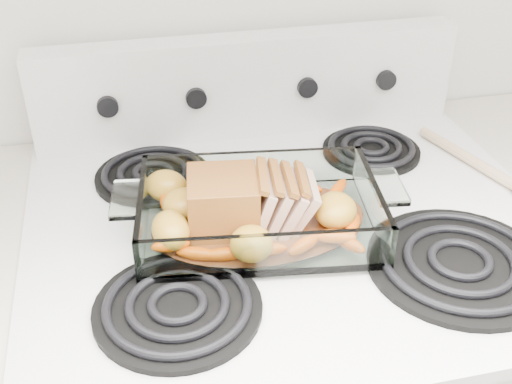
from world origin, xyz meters
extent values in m
cube|color=silver|center=(0.00, 1.66, 0.93)|extent=(0.78, 0.67, 0.02)
cube|color=silver|center=(0.00, 1.95, 1.03)|extent=(0.76, 0.06, 0.18)
cylinder|color=black|center=(-0.19, 1.50, 0.94)|extent=(0.21, 0.21, 0.01)
cylinder|color=black|center=(0.19, 1.50, 0.94)|extent=(0.25, 0.25, 0.01)
cylinder|color=black|center=(-0.19, 1.81, 0.94)|extent=(0.19, 0.19, 0.01)
cylinder|color=black|center=(0.19, 1.81, 0.94)|extent=(0.17, 0.17, 0.01)
cylinder|color=black|center=(-0.25, 1.92, 1.03)|extent=(0.04, 0.02, 0.04)
cylinder|color=black|center=(-0.10, 1.92, 1.03)|extent=(0.04, 0.02, 0.04)
cylinder|color=black|center=(0.10, 1.92, 1.03)|extent=(0.04, 0.02, 0.04)
cylinder|color=black|center=(0.25, 1.92, 1.03)|extent=(0.04, 0.02, 0.04)
cube|color=silver|center=(-0.05, 1.63, 0.95)|extent=(0.33, 0.22, 0.01)
cube|color=silver|center=(-0.05, 1.53, 0.98)|extent=(0.33, 0.01, 0.06)
cube|color=silver|center=(-0.05, 1.74, 0.98)|extent=(0.33, 0.01, 0.06)
cube|color=silver|center=(-0.22, 1.63, 0.98)|extent=(0.01, 0.22, 0.06)
cube|color=silver|center=(0.11, 1.63, 0.98)|extent=(0.01, 0.22, 0.06)
cylinder|color=#5C2B12|center=(-0.05, 1.63, 0.95)|extent=(0.19, 0.19, 0.00)
cube|color=brown|center=(-0.11, 1.63, 0.99)|extent=(0.10, 0.10, 0.08)
cube|color=beige|center=(-0.05, 1.63, 0.99)|extent=(0.04, 0.09, 0.07)
cube|color=beige|center=(-0.03, 1.63, 0.99)|extent=(0.04, 0.09, 0.07)
cube|color=beige|center=(-0.01, 1.63, 0.99)|extent=(0.04, 0.09, 0.07)
cube|color=beige|center=(0.01, 1.63, 0.98)|extent=(0.04, 0.09, 0.06)
ellipsoid|color=#DD4D00|center=(-0.19, 1.56, 0.96)|extent=(0.06, 0.02, 0.02)
ellipsoid|color=#DD4D00|center=(0.06, 1.56, 0.96)|extent=(0.06, 0.02, 0.02)
ellipsoid|color=#DD4D00|center=(0.09, 1.65, 0.96)|extent=(0.06, 0.02, 0.02)
ellipsoid|color=#DD4D00|center=(-0.20, 1.67, 0.96)|extent=(0.06, 0.02, 0.02)
ellipsoid|color=#B4861E|center=(-0.20, 1.71, 0.97)|extent=(0.06, 0.05, 0.04)
ellipsoid|color=#B4861E|center=(-0.03, 1.72, 0.97)|extent=(0.06, 0.05, 0.04)
ellipsoid|color=#B4861E|center=(0.07, 1.61, 0.97)|extent=(0.06, 0.05, 0.04)
cylinder|color=beige|center=(0.34, 1.75, 0.95)|extent=(0.08, 0.21, 0.02)
camera|label=1|loc=(-0.23, 0.90, 1.49)|focal=45.00mm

